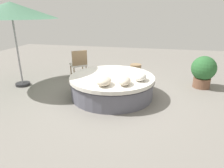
{
  "coord_description": "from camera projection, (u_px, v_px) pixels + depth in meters",
  "views": [
    {
      "loc": [
        5.03,
        1.12,
        2.22
      ],
      "look_at": [
        0.0,
        0.0,
        0.35
      ],
      "focal_mm": 32.01,
      "sensor_mm": 36.0,
      "label": 1
    }
  ],
  "objects": [
    {
      "name": "round_bed",
      "position": [
        112.0,
        86.0,
        5.5
      ],
      "size": [
        2.31,
        2.31,
        0.58
      ],
      "color": "#595966",
      "rests_on": "ground_plane"
    },
    {
      "name": "throw_pillow_0",
      "position": [
        104.0,
        81.0,
        4.7
      ],
      "size": [
        0.5,
        0.35,
        0.2
      ],
      "primitive_type": "ellipsoid",
      "color": "beige",
      "rests_on": "round_bed"
    },
    {
      "name": "patio_umbrella",
      "position": [
        11.0,
        11.0,
        5.63
      ],
      "size": [
        2.59,
        2.59,
        2.49
      ],
      "color": "#262628",
      "rests_on": "ground_plane"
    },
    {
      "name": "patio_chair",
      "position": [
        79.0,
        62.0,
        6.97
      ],
      "size": [
        0.72,
        0.72,
        0.98
      ],
      "rotation": [
        0.0,
        0.0,
        2.25
      ],
      "color": "#997A56",
      "rests_on": "ground_plane"
    },
    {
      "name": "throw_pillow_1",
      "position": [
        125.0,
        81.0,
        4.74
      ],
      "size": [
        0.47,
        0.29,
        0.19
      ],
      "primitive_type": "ellipsoid",
      "color": "beige",
      "rests_on": "round_bed"
    },
    {
      "name": "ground_plane",
      "position": [
        112.0,
        96.0,
        5.6
      ],
      "size": [
        16.0,
        16.0,
        0.0
      ],
      "primitive_type": "plane",
      "color": "gray"
    },
    {
      "name": "side_table",
      "position": [
        136.0,
        70.0,
        7.35
      ],
      "size": [
        0.4,
        0.4,
        0.41
      ],
      "primitive_type": "cylinder",
      "color": "#997A56",
      "rests_on": "ground_plane"
    },
    {
      "name": "throw_pillow_2",
      "position": [
        140.0,
        77.0,
        5.03
      ],
      "size": [
        0.44,
        0.32,
        0.2
      ],
      "primitive_type": "ellipsoid",
      "color": "white",
      "rests_on": "round_bed"
    },
    {
      "name": "planter",
      "position": [
        203.0,
        71.0,
        6.04
      ],
      "size": [
        0.73,
        0.73,
        0.98
      ],
      "color": "brown",
      "rests_on": "ground_plane"
    }
  ]
}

